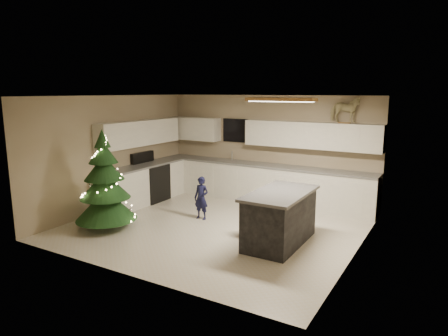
# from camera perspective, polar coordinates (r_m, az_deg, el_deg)

# --- Properties ---
(ground_plane) EXTENTS (5.50, 5.50, 0.00)m
(ground_plane) POSITION_cam_1_polar(r_m,az_deg,el_deg) (8.15, -1.25, -8.37)
(ground_plane) COLOR beige
(room_shell) EXTENTS (5.52, 5.02, 2.61)m
(room_shell) POSITION_cam_1_polar(r_m,az_deg,el_deg) (7.74, -1.16, 3.93)
(room_shell) COLOR tan
(room_shell) RESTS_ON ground_plane
(cabinetry) EXTENTS (5.50, 3.20, 2.00)m
(cabinetry) POSITION_cam_1_polar(r_m,az_deg,el_deg) (9.76, -0.77, -0.51)
(cabinetry) COLOR silver
(cabinetry) RESTS_ON ground_plane
(island) EXTENTS (0.90, 1.70, 0.95)m
(island) POSITION_cam_1_polar(r_m,az_deg,el_deg) (7.23, 7.99, -7.01)
(island) COLOR black
(island) RESTS_ON ground_plane
(bar_stool) EXTENTS (0.30, 0.30, 0.57)m
(bar_stool) POSITION_cam_1_polar(r_m,az_deg,el_deg) (7.54, 3.52, -6.53)
(bar_stool) COLOR brown
(bar_stool) RESTS_ON ground_plane
(christmas_tree) EXTENTS (1.24, 1.19, 1.98)m
(christmas_tree) POSITION_cam_1_polar(r_m,az_deg,el_deg) (8.21, -16.64, -2.78)
(christmas_tree) COLOR #3F2816
(christmas_tree) RESTS_ON ground_plane
(toddler) EXTENTS (0.34, 0.22, 0.92)m
(toddler) POSITION_cam_1_polar(r_m,az_deg,el_deg) (8.51, -3.26, -4.31)
(toddler) COLOR black
(toddler) RESTS_ON ground_plane
(rocking_horse) EXTENTS (0.66, 0.31, 0.58)m
(rocking_horse) POSITION_cam_1_polar(r_m,az_deg,el_deg) (9.14, 16.89, 7.98)
(rocking_horse) COLOR brown
(rocking_horse) RESTS_ON cabinetry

